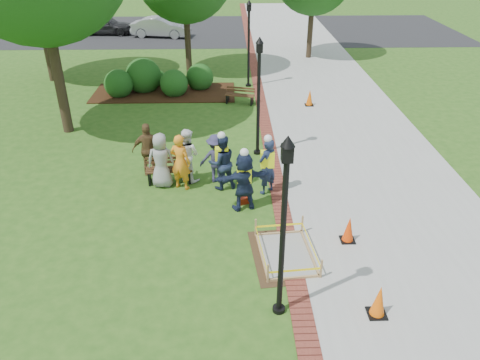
{
  "coord_description": "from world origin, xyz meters",
  "views": [
    {
      "loc": [
        0.18,
        -10.64,
        7.64
      ],
      "look_at": [
        0.5,
        1.2,
        1.0
      ],
      "focal_mm": 35.0,
      "sensor_mm": 36.0,
      "label": 1
    }
  ],
  "objects_px": {
    "cone_front": "(379,301)",
    "hivis_worker_a": "(244,180)",
    "hivis_worker_c": "(222,161)",
    "hivis_worker_b": "(267,165)",
    "bench_near": "(170,175)",
    "lamp_near": "(284,218)",
    "wet_concrete_pad": "(286,248)"
  },
  "relations": [
    {
      "from": "bench_near",
      "to": "hivis_worker_c",
      "type": "relative_size",
      "value": 0.78
    },
    {
      "from": "wet_concrete_pad",
      "to": "bench_near",
      "type": "xyz_separation_m",
      "value": [
        -3.41,
        4.0,
        0.03
      ]
    },
    {
      "from": "wet_concrete_pad",
      "to": "cone_front",
      "type": "bearing_deg",
      "value": -50.26
    },
    {
      "from": "cone_front",
      "to": "hivis_worker_a",
      "type": "bearing_deg",
      "value": 122.02
    },
    {
      "from": "cone_front",
      "to": "hivis_worker_b",
      "type": "height_order",
      "value": "hivis_worker_b"
    },
    {
      "from": "wet_concrete_pad",
      "to": "lamp_near",
      "type": "height_order",
      "value": "lamp_near"
    },
    {
      "from": "cone_front",
      "to": "lamp_near",
      "type": "xyz_separation_m",
      "value": [
        -2.14,
        0.18,
        2.09
      ]
    },
    {
      "from": "cone_front",
      "to": "hivis_worker_c",
      "type": "xyz_separation_m",
      "value": [
        -3.43,
        5.68,
        0.58
      ]
    },
    {
      "from": "wet_concrete_pad",
      "to": "cone_front",
      "type": "height_order",
      "value": "cone_front"
    },
    {
      "from": "bench_near",
      "to": "wet_concrete_pad",
      "type": "bearing_deg",
      "value": -49.55
    },
    {
      "from": "cone_front",
      "to": "hivis_worker_c",
      "type": "distance_m",
      "value": 6.66
    },
    {
      "from": "hivis_worker_b",
      "to": "hivis_worker_c",
      "type": "bearing_deg",
      "value": 166.8
    },
    {
      "from": "cone_front",
      "to": "hivis_worker_b",
      "type": "relative_size",
      "value": 0.41
    },
    {
      "from": "hivis_worker_b",
      "to": "lamp_near",
      "type": "bearing_deg",
      "value": -91.31
    },
    {
      "from": "cone_front",
      "to": "hivis_worker_b",
      "type": "bearing_deg",
      "value": 110.73
    },
    {
      "from": "lamp_near",
      "to": "hivis_worker_b",
      "type": "relative_size",
      "value": 2.14
    },
    {
      "from": "lamp_near",
      "to": "hivis_worker_c",
      "type": "xyz_separation_m",
      "value": [
        -1.29,
        5.5,
        -1.51
      ]
    },
    {
      "from": "cone_front",
      "to": "hivis_worker_b",
      "type": "xyz_separation_m",
      "value": [
        -2.03,
        5.35,
        0.59
      ]
    },
    {
      "from": "bench_near",
      "to": "lamp_near",
      "type": "xyz_separation_m",
      "value": [
        3.03,
        -5.94,
        2.22
      ]
    },
    {
      "from": "lamp_near",
      "to": "hivis_worker_a",
      "type": "relative_size",
      "value": 2.14
    },
    {
      "from": "hivis_worker_a",
      "to": "hivis_worker_b",
      "type": "distance_m",
      "value": 1.18
    },
    {
      "from": "bench_near",
      "to": "hivis_worker_c",
      "type": "bearing_deg",
      "value": -14.13
    },
    {
      "from": "bench_near",
      "to": "hivis_worker_a",
      "type": "distance_m",
      "value": 3.02
    },
    {
      "from": "hivis_worker_b",
      "to": "hivis_worker_a",
      "type": "bearing_deg",
      "value": -129.1
    },
    {
      "from": "cone_front",
      "to": "lamp_near",
      "type": "bearing_deg",
      "value": 175.17
    },
    {
      "from": "bench_near",
      "to": "hivis_worker_b",
      "type": "relative_size",
      "value": 0.77
    },
    {
      "from": "hivis_worker_b",
      "to": "cone_front",
      "type": "bearing_deg",
      "value": -69.27
    },
    {
      "from": "wet_concrete_pad",
      "to": "lamp_near",
      "type": "distance_m",
      "value": 2.99
    },
    {
      "from": "lamp_near",
      "to": "hivis_worker_c",
      "type": "height_order",
      "value": "lamp_near"
    },
    {
      "from": "cone_front",
      "to": "hivis_worker_a",
      "type": "height_order",
      "value": "hivis_worker_a"
    },
    {
      "from": "wet_concrete_pad",
      "to": "hivis_worker_c",
      "type": "xyz_separation_m",
      "value": [
        -1.67,
        3.56,
        0.73
      ]
    },
    {
      "from": "bench_near",
      "to": "cone_front",
      "type": "height_order",
      "value": "same"
    }
  ]
}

